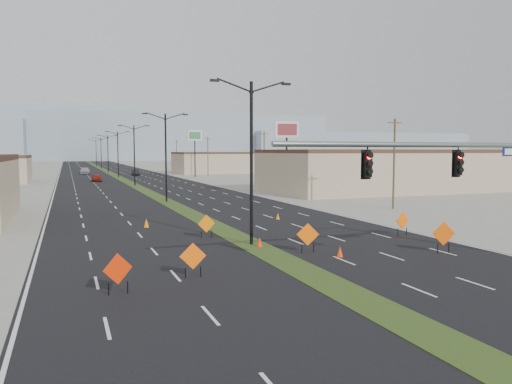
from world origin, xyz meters
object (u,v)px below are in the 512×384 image
object	(u,v)px
cone_0	(260,242)
cone_3	(146,223)
construction_sign_2	(206,224)
construction_sign_5	(402,221)
construction_sign_1	(118,270)
cone_1	(340,252)
pole_sign_east_far	(195,139)
streetlight_5	(101,152)
construction_sign_3	(308,235)
pole_sign_east_near	(287,135)
car_mid	(136,172)
car_left	(97,178)
signal_mast	(488,172)
streetlight_3	(118,153)
construction_sign_4	(444,235)
streetlight_6	(96,152)
streetlight_0	(251,157)
car_far	(85,171)
construction_sign_0	(193,257)
streetlight_4	(108,152)
cone_2	(278,216)
streetlight_2	(134,153)

from	to	relation	value
cone_0	cone_3	xyz separation A→B (m)	(-5.25, 10.28, 0.04)
construction_sign_2	construction_sign_5	xyz separation A→B (m)	(12.90, -3.70, 0.04)
construction_sign_1	cone_1	bearing A→B (deg)	-6.89
pole_sign_east_far	streetlight_5	bearing A→B (deg)	96.81
construction_sign_3	pole_sign_east_near	world-z (taller)	pole_sign_east_near
construction_sign_3	car_mid	bearing A→B (deg)	108.28
car_left	construction_sign_5	size ratio (longest dim) A/B	2.53
signal_mast	cone_1	bearing A→B (deg)	136.71
streetlight_3	construction_sign_5	size ratio (longest dim) A/B	6.03
car_left	cone_0	xyz separation A→B (m)	(5.52, -71.08, -0.42)
construction_sign_4	cone_1	size ratio (longest dim) A/B	3.03
car_mid	construction_sign_5	world-z (taller)	construction_sign_5
car_mid	cone_0	xyz separation A→B (m)	(-4.49, -92.89, -0.42)
streetlight_6	pole_sign_east_far	size ratio (longest dim) A/B	0.97
streetlight_0	construction_sign_1	world-z (taller)	streetlight_0
streetlight_6	cone_1	bearing A→B (deg)	-88.90
cone_0	cone_1	world-z (taller)	cone_0
car_left	construction_sign_4	world-z (taller)	construction_sign_4
signal_mast	streetlight_3	bearing A→B (deg)	95.20
construction_sign_2	pole_sign_east_near	size ratio (longest dim) A/B	0.17
signal_mast	car_far	xyz separation A→B (m)	(-14.84, 113.04, -3.98)
car_left	construction_sign_0	xyz separation A→B (m)	(0.02, -76.80, 0.24)
cone_1	construction_sign_4	bearing A→B (deg)	-11.24
cone_0	streetlight_4	bearing A→B (deg)	90.10
cone_2	construction_sign_3	bearing A→B (deg)	-106.28
streetlight_0	pole_sign_east_far	size ratio (longest dim) A/B	0.97
car_left	car_far	world-z (taller)	car_far
construction_sign_0	cone_0	world-z (taller)	construction_sign_0
streetlight_0	pole_sign_east_far	xyz separation A→B (m)	(16.11, 79.63, 3.06)
construction_sign_1	streetlight_2	bearing A→B (deg)	60.95
streetlight_6	pole_sign_east_far	xyz separation A→B (m)	(16.11, -88.37, 3.06)
streetlight_4	streetlight_5	bearing A→B (deg)	90.00
streetlight_6	cone_1	size ratio (longest dim) A/B	16.70
cone_2	signal_mast	bearing A→B (deg)	-82.90
streetlight_0	car_far	size ratio (longest dim) A/B	1.80
construction_sign_3	pole_sign_east_far	xyz separation A→B (m)	(13.94, 83.06, 7.47)
car_far	cone_2	bearing A→B (deg)	-79.58
streetlight_4	streetlight_5	size ratio (longest dim) A/B	1.00
signal_mast	streetlight_0	distance (m)	13.18
streetlight_0	pole_sign_east_far	world-z (taller)	pole_sign_east_far
construction_sign_3	construction_sign_5	world-z (taller)	construction_sign_3
car_mid	pole_sign_east_far	xyz separation A→B (m)	(11.41, -12.39, 7.76)
construction_sign_0	construction_sign_4	bearing A→B (deg)	8.66
car_far	cone_0	world-z (taller)	car_far
streetlight_0	streetlight_6	world-z (taller)	same
cone_0	construction_sign_3	bearing A→B (deg)	-52.55
streetlight_5	pole_sign_east_far	size ratio (longest dim) A/B	0.97
construction_sign_5	pole_sign_east_near	xyz separation A→B (m)	(5.28, 31.01, 6.87)
car_left	streetlight_6	bearing A→B (deg)	85.61
car_left	cone_3	world-z (taller)	car_left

